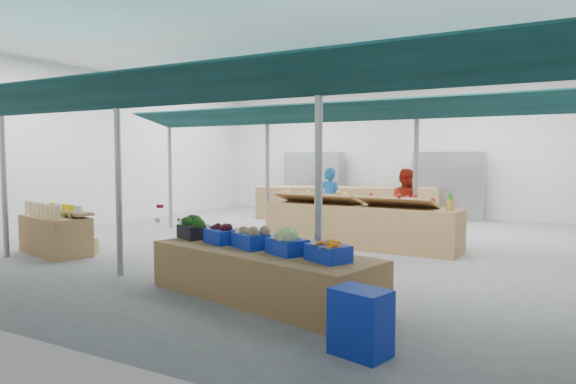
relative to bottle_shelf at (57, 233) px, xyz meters
name	(u,v)px	position (x,y,z in m)	size (l,w,h in m)	color
floor	(295,243)	(3.42, 3.34, -0.41)	(13.00, 13.00, 0.00)	slate
hall	(323,125)	(3.42, 4.77, 2.24)	(13.00, 13.00, 13.00)	silver
pole_grid	(285,161)	(4.17, 1.59, 1.40)	(10.00, 4.60, 3.00)	gray
awnings	(285,106)	(4.17, 1.59, 2.37)	(9.50, 7.08, 0.30)	black
back_shelving_left	(314,182)	(0.92, 9.34, 0.59)	(2.00, 0.50, 2.00)	#B23F33
back_shelving_right	(448,186)	(5.42, 9.34, 0.59)	(2.00, 0.50, 2.00)	#B23F33
bottle_shelf	(57,233)	(0.00, 0.00, 0.00)	(1.78, 1.33, 1.01)	brown
veg_counter	(261,274)	(5.10, -0.70, -0.08)	(3.34, 1.11, 0.65)	brown
fruit_counter	(361,226)	(4.85, 3.59, 0.03)	(4.05, 0.97, 0.87)	brown
far_counter	(345,203)	(2.68, 7.94, 0.07)	(5.34, 1.07, 0.96)	brown
crate_stack	(361,322)	(6.97, -1.92, -0.09)	(0.53, 0.37, 0.64)	#0F2AA7
vendor_left	(330,202)	(3.65, 4.69, 0.40)	(0.59, 0.39, 1.62)	blue
vendor_right	(405,205)	(5.45, 4.69, 0.40)	(0.79, 0.61, 1.62)	#B52616
crate_broccoli	(194,228)	(3.70, -0.39, 0.40)	(0.60, 0.53, 0.35)	black
crate_beets	(222,234)	(4.33, -0.53, 0.38)	(0.60, 0.53, 0.29)	#0F2AA7
crate_celeriac	(252,238)	(4.92, -0.66, 0.39)	(0.60, 0.53, 0.31)	#0F2AA7
crate_cabbage	(287,242)	(5.55, -0.81, 0.40)	(0.60, 0.53, 0.35)	#0F2AA7
crate_carrots	(328,252)	(6.19, -0.95, 0.35)	(0.60, 0.53, 0.29)	#0F2AA7
sparrow	(181,222)	(3.53, -0.47, 0.49)	(0.12, 0.09, 0.11)	brown
pole_ribbon	(160,208)	(2.98, -0.35, 0.67)	(0.12, 0.12, 0.28)	#B90C26
apple_heap_yellow	(318,196)	(3.88, 3.52, 0.63)	(1.94, 0.82, 0.27)	#997247
apple_heap_red	(398,200)	(5.67, 3.46, 0.63)	(1.54, 0.79, 0.27)	#997247
pineapple	(450,201)	(6.68, 3.43, 0.64)	(0.14, 0.14, 0.39)	#8C6019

